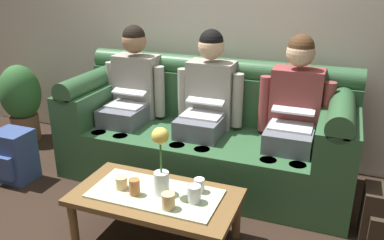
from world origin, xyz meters
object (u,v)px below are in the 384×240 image
at_px(cup_near_left, 134,187).
at_px(cup_far_center, 168,201).
at_px(person_left, 131,92).
at_px(coffee_table, 155,200).
at_px(backpack_left, 14,156).
at_px(flower_vase, 161,162).
at_px(potted_plant, 21,99).
at_px(couch, 206,134).
at_px(person_right, 294,112).
at_px(cup_far_right, 121,183).
at_px(cup_near_right, 194,194).
at_px(person_middle, 207,101).
at_px(cup_far_left, 199,185).

height_order(cup_near_left, cup_far_center, cup_near_left).
bearing_deg(person_left, coffee_table, -54.44).
bearing_deg(backpack_left, cup_far_center, -15.13).
xyz_separation_m(flower_vase, potted_plant, (-2.03, 1.00, -0.14)).
height_order(flower_vase, potted_plant, flower_vase).
xyz_separation_m(couch, potted_plant, (-1.99, 0.05, 0.06)).
bearing_deg(person_left, cup_far_center, -52.48).
bearing_deg(person_right, coffee_table, -125.56).
bearing_deg(cup_far_right, person_left, 115.28).
bearing_deg(person_left, cup_near_left, -60.48).
height_order(cup_near_right, cup_far_right, cup_near_right).
bearing_deg(person_left, couch, 0.34).
distance_m(couch, person_right, 0.75).
distance_m(cup_far_right, backpack_left, 1.28).
bearing_deg(potted_plant, cup_far_center, -28.08).
bearing_deg(couch, backpack_left, -155.30).
xyz_separation_m(person_right, backpack_left, (-2.13, -0.66, -0.44)).
bearing_deg(couch, potted_plant, 178.67).
xyz_separation_m(cup_near_left, cup_far_center, (0.26, -0.06, -0.00)).
xyz_separation_m(person_left, cup_far_right, (0.47, -0.99, -0.26)).
bearing_deg(cup_near_right, potted_plant, 155.62).
distance_m(flower_vase, potted_plant, 2.27).
xyz_separation_m(cup_far_center, backpack_left, (-1.59, 0.43, -0.19)).
distance_m(cup_far_center, cup_far_right, 0.38).
height_order(person_middle, cup_far_left, person_middle).
bearing_deg(backpack_left, person_left, 41.21).
bearing_deg(cup_far_right, couch, 77.46).
relative_size(couch, person_left, 1.90).
distance_m(couch, potted_plant, 1.99).
bearing_deg(backpack_left, person_right, 17.18).
bearing_deg(backpack_left, cup_far_left, -6.40).
xyz_separation_m(cup_far_right, backpack_left, (-1.22, 0.33, -0.18)).
height_order(couch, cup_far_center, couch).
bearing_deg(cup_near_left, person_right, 52.05).
relative_size(cup_near_right, cup_far_center, 1.11).
bearing_deg(cup_far_left, person_right, 62.63).
xyz_separation_m(cup_near_right, cup_far_right, (-0.48, -0.02, -0.01)).
bearing_deg(cup_near_right, person_middle, 105.09).
distance_m(couch, cup_far_right, 1.02).
bearing_deg(couch, cup_far_center, -82.36).
height_order(couch, flower_vase, couch).
relative_size(couch, cup_near_right, 22.06).
distance_m(person_middle, flower_vase, 0.96).
relative_size(person_right, cup_far_center, 12.89).
height_order(cup_near_left, backpack_left, cup_near_left).
distance_m(person_left, cup_far_right, 1.13).
bearing_deg(cup_far_left, potted_plant, 158.11).
bearing_deg(person_right, cup_far_center, -116.49).
distance_m(person_right, potted_plant, 2.69).
distance_m(person_left, cup_near_left, 1.20).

